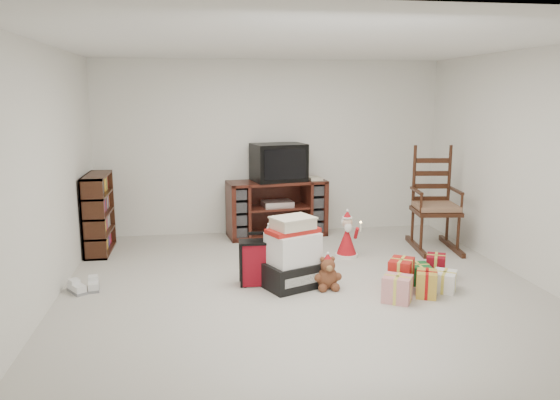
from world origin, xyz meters
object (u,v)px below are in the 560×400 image
Objects in this scene: gift_pile at (293,257)px; gift_cluster at (421,277)px; sneaker_pair at (85,287)px; crt_television at (279,162)px; mrs_claus_figurine at (273,248)px; tv_stand at (277,208)px; bookshelf at (99,215)px; teddy_bear at (327,275)px; red_suitcase at (258,263)px; santa_figurine at (347,239)px; rocking_chair at (433,212)px.

gift_cluster is (1.32, -0.28, -0.20)m from gift_pile.
gift_cluster is at bearing -35.94° from gift_pile.
crt_television is at bearing 15.43° from sneaker_pair.
tv_stand is at bearing 79.96° from mrs_claus_figurine.
bookshelf reaches higher than gift_pile.
teddy_bear is 0.42× the size of crt_television.
tv_stand reaches higher than gift_cluster.
gift_cluster is 1.30× the size of crt_television.
tv_stand is at bearing 172.33° from crt_television.
tv_stand reaches higher than mrs_claus_figurine.
tv_stand is 2.57× the size of red_suitcase.
mrs_claus_figurine reaches higher than red_suitcase.
mrs_claus_figurine is (-0.98, -0.30, 0.01)m from santa_figurine.
santa_figurine is 1.34m from gift_cluster.
red_suitcase is 0.61m from mrs_claus_figurine.
rocking_chair is 2.22m from crt_television.
rocking_chair is 2.43m from gift_pile.
santa_figurine reaches higher than sneaker_pair.
bookshelf is at bearing -178.85° from rocking_chair.
sneaker_pair is at bearing -159.28° from rocking_chair.
mrs_claus_figurine is at bearing -11.17° from sneaker_pair.
tv_stand is 2.27m from teddy_bear.
bookshelf is at bearing 119.33° from gift_pile.
teddy_bear is 1.20m from santa_figurine.
sneaker_pair is at bearing -165.50° from santa_figurine.
gift_pile reaches higher than red_suitcase.
rocking_chair is (1.96, -0.93, 0.08)m from tv_stand.
gift_pile is 2.19m from sneaker_pair.
red_suitcase is at bearing -26.71° from sneaker_pair.
gift_pile reaches higher than santa_figurine.
tv_stand is 2.43m from bookshelf.
sneaker_pair is (0.08, -1.49, -0.44)m from bookshelf.
sneaker_pair is at bearing -166.72° from mrs_claus_figurine.
rocking_chair is 2.48× the size of red_suitcase.
red_suitcase is (-0.36, 0.12, -0.08)m from gift_pile.
gift_pile is at bearing -36.85° from bookshelf.
rocking_chair reaches higher than teddy_bear.
santa_figurine is (0.86, 0.98, -0.10)m from gift_pile.
santa_figurine is at bearing -9.95° from sneaker_pair.
rocking_chair is 1.34× the size of gift_cluster.
teddy_bear is (0.70, -0.23, -0.09)m from red_suitcase.
mrs_claus_figurine is (-2.22, -0.54, -0.24)m from rocking_chair.
rocking_chair is at bearing 37.04° from teddy_bear.
crt_television is at bearing 76.74° from red_suitcase.
gift_pile is (2.24, -1.68, -0.16)m from bookshelf.
bookshelf reaches higher than gift_cluster.
red_suitcase is at bearing -148.80° from rocking_chair.
gift_cluster is at bearing -110.48° from rocking_chair.
teddy_bear reaches higher than sneaker_pair.
mrs_claus_figurine is at bearing -162.99° from santa_figurine.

